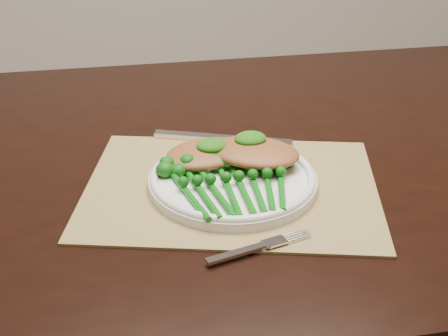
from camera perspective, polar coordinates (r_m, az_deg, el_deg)
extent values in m
cube|color=black|center=(1.04, 2.62, 0.74)|extent=(1.62, 0.93, 0.04)
cube|color=olive|center=(0.92, 0.67, -1.79)|extent=(0.49, 0.41, 0.00)
cylinder|color=white|center=(0.92, 0.80, -1.21)|extent=(0.25, 0.25, 0.01)
torus|color=white|center=(0.92, 0.80, -0.75)|extent=(0.24, 0.24, 0.01)
cube|color=silver|center=(1.06, -3.86, 2.99)|extent=(0.09, 0.05, 0.01)
cube|color=silver|center=(1.05, 2.34, 2.60)|extent=(0.14, 0.07, 0.00)
cube|color=silver|center=(0.78, 1.15, -7.80)|extent=(0.08, 0.03, 0.00)
ellipsoid|color=brown|center=(0.95, -1.54, 1.34)|extent=(0.15, 0.12, 0.03)
ellipsoid|color=brown|center=(0.94, 2.81, 1.45)|extent=(0.17, 0.15, 0.03)
ellipsoid|color=#134B0A|center=(0.94, -1.12, 2.06)|extent=(0.05, 0.04, 0.02)
ellipsoid|color=#134B0A|center=(0.95, 2.44, 2.70)|extent=(0.05, 0.04, 0.02)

